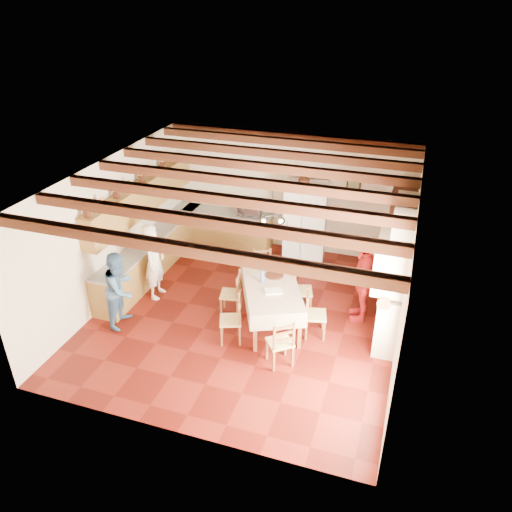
{
  "coord_description": "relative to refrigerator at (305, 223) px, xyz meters",
  "views": [
    {
      "loc": [
        2.84,
        -8.0,
        6.03
      ],
      "look_at": [
        0.1,
        0.3,
        1.25
      ],
      "focal_mm": 35.0,
      "sensor_mm": 36.0,
      "label": 1
    }
  ],
  "objects": [
    {
      "name": "refrigerator",
      "position": [
        0.0,
        0.0,
        0.0
      ],
      "size": [
        1.06,
        0.9,
        1.94
      ],
      "primitive_type": "cube",
      "rotation": [
        0.0,
        0.0,
        0.11
      ],
      "color": "white",
      "rests_on": "floor"
    },
    {
      "name": "lower_cabinets_back",
      "position": [
        -2.1,
        0.22,
        -0.54
      ],
      "size": [
        2.3,
        0.6,
        0.86
      ],
      "primitive_type": "cube",
      "color": "brown",
      "rests_on": "ground"
    },
    {
      "name": "person_woman_blue",
      "position": [
        -2.81,
        -3.74,
        -0.18
      ],
      "size": [
        0.64,
        0.8,
        1.58
      ],
      "primitive_type": "imported",
      "rotation": [
        0.0,
        0.0,
        1.62
      ],
      "color": "#406896",
      "rests_on": "floor"
    },
    {
      "name": "chair_right_near",
      "position": [
        0.92,
        -2.93,
        -0.49
      ],
      "size": [
        0.49,
        0.5,
        0.96
      ],
      "primitive_type": null,
      "rotation": [
        0.0,
        0.0,
        1.81
      ],
      "color": "brown",
      "rests_on": "floor"
    },
    {
      "name": "chair_right_far",
      "position": [
        0.48,
        -2.18,
        -0.49
      ],
      "size": [
        0.5,
        0.52,
        0.96
      ],
      "primitive_type": null,
      "rotation": [
        0.0,
        0.0,
        1.86
      ],
      "color": "brown",
      "rests_on": "floor"
    },
    {
      "name": "hutch",
      "position": [
        2.2,
        -0.37,
        0.15
      ],
      "size": [
        0.58,
        1.26,
        2.25
      ],
      "primitive_type": null,
      "rotation": [
        0.0,
        0.0,
        -0.05
      ],
      "color": "#39170C",
      "rests_on": "floor"
    },
    {
      "name": "wall_picture",
      "position": [
        1.0,
        0.5,
        0.88
      ],
      "size": [
        0.34,
        0.03,
        0.42
      ],
      "primitive_type": "cube",
      "color": "black",
      "rests_on": "ground"
    },
    {
      "name": "chandelier",
      "position": [
        -0.02,
        -2.79,
        1.28
      ],
      "size": [
        0.47,
        0.47,
        0.03
      ],
      "primitive_type": "torus",
      "color": "black",
      "rests_on": "ground"
    },
    {
      "name": "microwave",
      "position": [
        -1.49,
        0.22,
        0.09
      ],
      "size": [
        0.63,
        0.47,
        0.32
      ],
      "primitive_type": "imported",
      "rotation": [
        0.0,
        0.0,
        0.15
      ],
      "color": "silver",
      "rests_on": "countertop_back"
    },
    {
      "name": "backsplash_left",
      "position": [
        -3.54,
        -1.68,
        0.23
      ],
      "size": [
        0.03,
        4.3,
        0.6
      ],
      "primitive_type": "cube",
      "color": "beige",
      "rests_on": "ground"
    },
    {
      "name": "wall_front",
      "position": [
        -0.55,
        -5.99,
        0.53
      ],
      "size": [
        6.0,
        0.02,
        3.0
      ],
      "primitive_type": "cube",
      "color": "silver",
      "rests_on": "ground"
    },
    {
      "name": "ceiling",
      "position": [
        -0.55,
        -2.73,
        2.04
      ],
      "size": [
        6.0,
        6.5,
        0.02
      ],
      "primitive_type": "cube",
      "color": "beige",
      "rests_on": "ground"
    },
    {
      "name": "chair_end_far",
      "position": [
        -0.52,
        -1.72,
        -0.49
      ],
      "size": [
        0.55,
        0.54,
        0.96
      ],
      "primitive_type": null,
      "rotation": [
        0.0,
        0.0,
        0.46
      ],
      "color": "brown",
      "rests_on": "floor"
    },
    {
      "name": "lower_cabinets_left",
      "position": [
        -3.25,
        -1.68,
        -0.54
      ],
      "size": [
        0.6,
        4.3,
        0.86
      ],
      "primitive_type": "cube",
      "color": "brown",
      "rests_on": "ground"
    },
    {
      "name": "person_man",
      "position": [
        -2.66,
        -2.63,
        -0.11
      ],
      "size": [
        0.46,
        0.66,
        1.71
      ],
      "primitive_type": "imported",
      "rotation": [
        0.0,
        0.0,
        1.66
      ],
      "color": "white",
      "rests_on": "floor"
    },
    {
      "name": "backsplash_back",
      "position": [
        -2.1,
        0.51,
        0.23
      ],
      "size": [
        2.3,
        0.03,
        0.6
      ],
      "primitive_type": "cube",
      "color": "beige",
      "rests_on": "ground"
    },
    {
      "name": "fireplace",
      "position": [
        2.17,
        -2.53,
        0.43
      ],
      "size": [
        0.56,
        1.6,
        2.8
      ],
      "primitive_type": null,
      "color": "#EAE5C6",
      "rests_on": "ground"
    },
    {
      "name": "dining_table",
      "position": [
        -0.02,
        -2.79,
        -0.18
      ],
      "size": [
        1.76,
        2.25,
        0.87
      ],
      "rotation": [
        0.0,
        0.0,
        0.43
      ],
      "color": "beige",
      "rests_on": "floor"
    },
    {
      "name": "chair_left_far",
      "position": [
        -0.89,
        -2.76,
        -0.49
      ],
      "size": [
        0.48,
        0.49,
        0.96
      ],
      "primitive_type": null,
      "rotation": [
        0.0,
        0.0,
        -1.37
      ],
      "color": "brown",
      "rests_on": "floor"
    },
    {
      "name": "wall_back",
      "position": [
        -0.55,
        0.53,
        0.53
      ],
      "size": [
        6.0,
        0.02,
        3.0
      ],
      "primitive_type": "cube",
      "color": "silver",
      "rests_on": "ground"
    },
    {
      "name": "wall_right",
      "position": [
        2.46,
        -2.73,
        0.53
      ],
      "size": [
        0.02,
        6.5,
        3.0
      ],
      "primitive_type": "cube",
      "color": "silver",
      "rests_on": "ground"
    },
    {
      "name": "ceiling_beams",
      "position": [
        -0.55,
        -2.73,
        1.94
      ],
      "size": [
        6.0,
        6.3,
        0.16
      ],
      "primitive_type": null,
      "color": "#3D1E12",
      "rests_on": "ground"
    },
    {
      "name": "fridge_vase",
      "position": [
        -0.08,
        0.0,
        1.11
      ],
      "size": [
        0.32,
        0.32,
        0.28
      ],
      "primitive_type": "imported",
      "rotation": [
        0.0,
        0.0,
        0.18
      ],
      "color": "#39170C",
      "rests_on": "refrigerator"
    },
    {
      "name": "wall_left",
      "position": [
        -3.56,
        -2.73,
        0.53
      ],
      "size": [
        0.02,
        6.5,
        3.0
      ],
      "primitive_type": "cube",
      "color": "silver",
      "rests_on": "ground"
    },
    {
      "name": "countertop_left",
      "position": [
        -3.25,
        -1.68,
        -0.09
      ],
      "size": [
        0.62,
        4.3,
        0.04
      ],
      "primitive_type": "cube",
      "color": "slate",
      "rests_on": "lower_cabinets_left"
    },
    {
      "name": "countertop_back",
      "position": [
        -2.1,
        0.22,
        -0.09
      ],
      "size": [
        2.34,
        0.62,
        0.04
      ],
      "primitive_type": "cube",
      "color": "slate",
      "rests_on": "lower_cabinets_back"
    },
    {
      "name": "chair_left_near",
      "position": [
        -0.57,
        -3.6,
        -0.49
      ],
      "size": [
        0.52,
        0.53,
        0.96
      ],
      "primitive_type": null,
      "rotation": [
        0.0,
        0.0,
        -1.21
      ],
      "color": "brown",
      "rests_on": "floor"
    },
    {
      "name": "chair_end_near",
      "position": [
        0.5,
        -3.95,
        -0.49
      ],
      "size": [
        0.58,
        0.57,
        0.96
      ],
      "primitive_type": null,
      "rotation": [
        0.0,
        0.0,
        3.8
      ],
      "color": "brown",
      "rests_on": "floor"
    },
    {
      "name": "floor",
      "position": [
        -0.55,
        -2.73,
        -0.98
      ],
      "size": [
        6.0,
        6.5,
        0.02
      ],
      "primitive_type": "cube",
      "color": "#4B0E09",
      "rests_on": "ground"
    },
    {
      "name": "upper_cabinets",
      "position": [
        -3.38,
        -1.68,
        0.88
      ],
      "size": [
        0.35,
        4.2,
        0.7
      ],
      "primitive_type": "cube",
      "color": "brown",
      "rests_on": "ground"
    },
    {
      "name": "person_woman_red",
      "position": [
        1.67,
        -2.08,
        -0.07
      ],
      "size": [
        0.58,
        1.11,
        1.81
      ],
      "primitive_type": "imported",
      "rotation": [
        0.0,
        0.0,
        -1.43
      ],
      "color": "red",
      "rests_on": "floor"
    }
  ]
}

